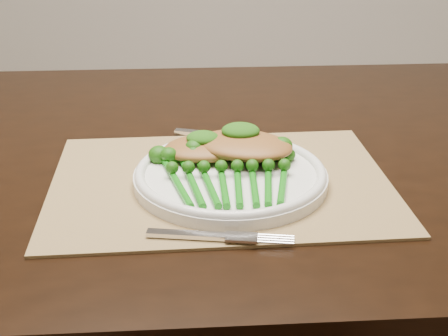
# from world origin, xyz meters

# --- Properties ---
(dining_table) EXTENTS (1.71, 1.10, 0.75)m
(dining_table) POSITION_xyz_m (-0.07, -0.15, 0.38)
(dining_table) COLOR black
(dining_table) RESTS_ON ground
(placemat) EXTENTS (0.52, 0.41, 0.00)m
(placemat) POSITION_xyz_m (0.00, -0.28, 0.75)
(placemat) COLOR olive
(placemat) RESTS_ON dining_table
(dinner_plate) EXTENTS (0.27, 0.27, 0.02)m
(dinner_plate) POSITION_xyz_m (0.02, -0.28, 0.77)
(dinner_plate) COLOR white
(dinner_plate) RESTS_ON placemat
(knife) EXTENTS (0.19, 0.05, 0.01)m
(knife) POSITION_xyz_m (-0.01, -0.12, 0.76)
(knife) COLOR silver
(knife) RESTS_ON placemat
(fork) EXTENTS (0.18, 0.02, 0.01)m
(fork) POSITION_xyz_m (0.02, -0.44, 0.76)
(fork) COLOR silver
(fork) RESTS_ON placemat
(chicken_fillet_left) EXTENTS (0.15, 0.13, 0.03)m
(chicken_fillet_left) POSITION_xyz_m (-0.02, -0.23, 0.78)
(chicken_fillet_left) COLOR brown
(chicken_fillet_left) RESTS_ON dinner_plate
(chicken_fillet_right) EXTENTS (0.16, 0.13, 0.03)m
(chicken_fillet_right) POSITION_xyz_m (0.03, -0.23, 0.79)
(chicken_fillet_right) COLOR brown
(chicken_fillet_right) RESTS_ON dinner_plate
(pesto_dollop_left) EXTENTS (0.05, 0.04, 0.02)m
(pesto_dollop_left) POSITION_xyz_m (-0.03, -0.23, 0.80)
(pesto_dollop_left) COLOR #134109
(pesto_dollop_left) RESTS_ON chicken_fillet_left
(pesto_dollop_right) EXTENTS (0.06, 0.05, 0.02)m
(pesto_dollop_right) POSITION_xyz_m (0.03, -0.22, 0.81)
(pesto_dollop_right) COLOR #134109
(pesto_dollop_right) RESTS_ON chicken_fillet_right
(broccolini_bundle) EXTENTS (0.19, 0.20, 0.04)m
(broccolini_bundle) POSITION_xyz_m (0.02, -0.32, 0.78)
(broccolini_bundle) COLOR #0F6B0E
(broccolini_bundle) RESTS_ON dinner_plate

